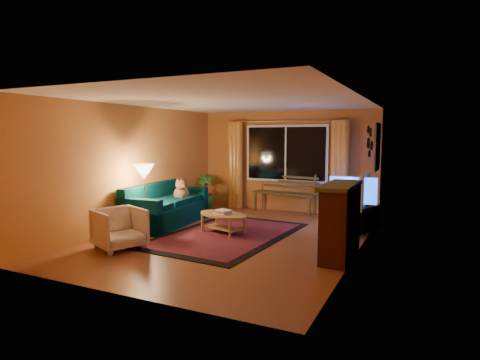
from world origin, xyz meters
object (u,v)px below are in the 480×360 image
at_px(armchair, 119,227).
at_px(tv_console, 357,219).
at_px(coffee_table, 223,224).
at_px(floor_lamp, 145,199).
at_px(bench, 285,203).
at_px(sofa, 167,204).

bearing_deg(armchair, tv_console, -25.11).
xyz_separation_m(coffee_table, tv_console, (2.31, 1.33, 0.04)).
bearing_deg(floor_lamp, tv_console, 25.59).
bearing_deg(coffee_table, floor_lamp, -161.90).
xyz_separation_m(armchair, coffee_table, (1.08, 1.66, -0.18)).
bearing_deg(bench, floor_lamp, -114.28).
bearing_deg(bench, tv_console, -25.58).
distance_m(floor_lamp, tv_console, 4.23).
bearing_deg(tv_console, sofa, -143.22).
xyz_separation_m(bench, sofa, (-1.83, -2.34, 0.19)).
distance_m(sofa, floor_lamp, 0.75).
distance_m(bench, coffee_table, 2.60).
relative_size(armchair, tv_console, 0.65).
bearing_deg(tv_console, floor_lamp, -133.89).
relative_size(armchair, coffee_table, 0.69).
xyz_separation_m(floor_lamp, tv_console, (3.79, 1.82, -0.42)).
bearing_deg(coffee_table, bench, 81.98).
relative_size(bench, armchair, 2.13).
relative_size(floor_lamp, coffee_table, 1.21).
bearing_deg(sofa, bench, 47.80).
height_order(armchair, tv_console, armchair).
xyz_separation_m(armchair, floor_lamp, (-0.41, 1.17, 0.28)).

